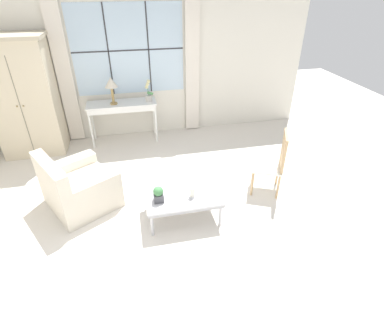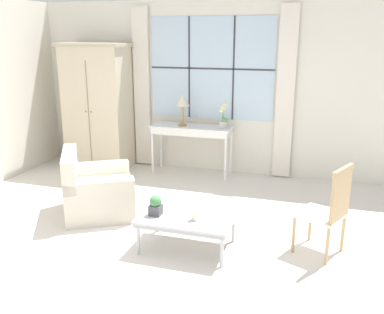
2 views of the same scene
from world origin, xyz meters
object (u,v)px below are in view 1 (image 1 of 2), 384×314
object	(u,v)px
potted_plant_small	(158,194)
pillar_candle	(192,193)
potted_orchid	(148,93)
coffee_table	(183,196)
console_table	(122,107)
armoire	(25,98)
armchair_upholstered	(79,188)
side_chair_wooden	(275,160)
table_lamp	(111,84)

from	to	relation	value
potted_plant_small	pillar_candle	distance (m)	0.45
pillar_candle	potted_orchid	bearing A→B (deg)	96.93
coffee_table	pillar_candle	distance (m)	0.18
console_table	potted_orchid	world-z (taller)	potted_orchid
armoire	armchair_upholstered	bearing A→B (deg)	-62.79
console_table	side_chair_wooden	distance (m)	3.13
pillar_candle	armoire	bearing A→B (deg)	134.69
armchair_upholstered	side_chair_wooden	bearing A→B (deg)	-5.48
console_table	armoire	bearing A→B (deg)	-177.27
armoire	table_lamp	distance (m)	1.52
table_lamp	potted_orchid	world-z (taller)	table_lamp
console_table	potted_plant_small	xyz separation A→B (m)	(0.40, -2.60, -0.23)
armchair_upholstered	pillar_candle	bearing A→B (deg)	-23.11
table_lamp	armchair_upholstered	size ratio (longest dim) A/B	0.42
side_chair_wooden	coffee_table	world-z (taller)	side_chair_wooden
armoire	potted_orchid	xyz separation A→B (m)	(2.19, 0.06, -0.10)
console_table	side_chair_wooden	size ratio (longest dim) A/B	1.33
armoire	pillar_candle	xyz separation A→B (m)	(2.50, -2.53, -0.61)
potted_orchid	side_chair_wooden	size ratio (longest dim) A/B	0.42
console_table	potted_plant_small	distance (m)	2.64
armoire	armchair_upholstered	size ratio (longest dim) A/B	1.73
side_chair_wooden	potted_plant_small	distance (m)	1.83
table_lamp	coffee_table	world-z (taller)	table_lamp
coffee_table	table_lamp	bearing A→B (deg)	109.45
potted_orchid	pillar_candle	bearing A→B (deg)	-83.07
coffee_table	potted_orchid	bearing A→B (deg)	94.61
armchair_upholstered	side_chair_wooden	size ratio (longest dim) A/B	1.24
coffee_table	potted_plant_small	size ratio (longest dim) A/B	4.57
armoire	table_lamp	world-z (taller)	armoire
armchair_upholstered	pillar_candle	world-z (taller)	armchair_upholstered
armoire	potted_orchid	bearing A→B (deg)	1.62
table_lamp	pillar_candle	bearing A→B (deg)	-68.95
console_table	side_chair_wooden	xyz separation A→B (m)	(2.19, -2.23, -0.17)
console_table	armchair_upholstered	world-z (taller)	armchair_upholstered
table_lamp	armchair_upholstered	xyz separation A→B (m)	(-0.55, -1.91, -0.93)
console_table	armchair_upholstered	size ratio (longest dim) A/B	1.08
console_table	coffee_table	xyz separation A→B (m)	(0.73, -2.52, -0.38)
side_chair_wooden	armoire	bearing A→B (deg)	150.83
console_table	potted_orchid	distance (m)	0.58
coffee_table	potted_plant_small	world-z (taller)	potted_plant_small
potted_plant_small	armchair_upholstered	bearing A→B (deg)	149.32
armoire	side_chair_wooden	size ratio (longest dim) A/B	2.14
potted_orchid	coffee_table	size ratio (longest dim) A/B	0.42
armoire	table_lamp	bearing A→B (deg)	1.30
armoire	potted_orchid	size ratio (longest dim) A/B	5.06
coffee_table	pillar_candle	size ratio (longest dim) A/B	6.39
armchair_upholstered	coffee_table	world-z (taller)	armchair_upholstered
potted_orchid	armchair_upholstered	bearing A→B (deg)	-122.32
potted_plant_small	console_table	bearing A→B (deg)	98.70
side_chair_wooden	pillar_candle	world-z (taller)	side_chair_wooden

